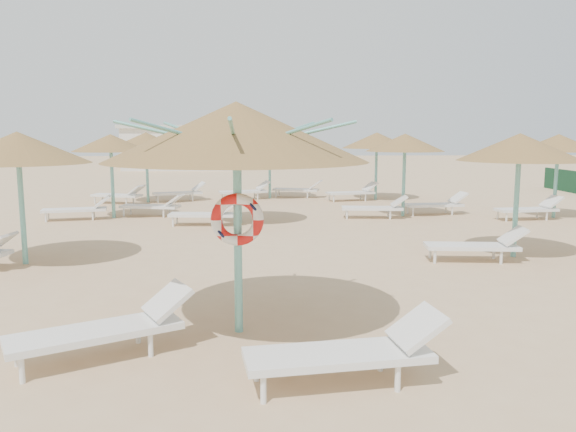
{
  "coord_description": "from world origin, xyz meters",
  "views": [
    {
      "loc": [
        -0.07,
        -7.2,
        2.68
      ],
      "look_at": [
        0.38,
        2.13,
        1.3
      ],
      "focal_mm": 35.0,
      "sensor_mm": 36.0,
      "label": 1
    }
  ],
  "objects": [
    {
      "name": "ground",
      "position": [
        0.0,
        0.0,
        0.0
      ],
      "size": [
        120.0,
        120.0,
        0.0
      ],
      "primitive_type": "plane",
      "color": "tan",
      "rests_on": "ground"
    },
    {
      "name": "main_palapa",
      "position": [
        -0.39,
        0.17,
        2.69
      ],
      "size": [
        3.45,
        3.45,
        3.09
      ],
      "color": "#67B2AA",
      "rests_on": "ground"
    },
    {
      "name": "lounger_main_a",
      "position": [
        -1.93,
        -0.63,
        0.37
      ],
      "size": [
        2.19,
        1.58,
        0.78
      ],
      "rotation": [
        0.0,
        0.0,
        0.49
      ],
      "color": "white",
      "rests_on": "ground"
    },
    {
      "name": "lounger_main_b",
      "position": [
        0.88,
        -1.51,
        0.37
      ],
      "size": [
        2.22,
        0.93,
        0.78
      ],
      "rotation": [
        0.0,
        0.0,
        0.14
      ],
      "color": "white",
      "rests_on": "ground"
    },
    {
      "name": "palapa_field",
      "position": [
        1.54,
        10.22,
        2.3
      ],
      "size": [
        19.61,
        14.34,
        2.72
      ],
      "color": "#67B2AA",
      "rests_on": "ground"
    },
    {
      "name": "service_hut",
      "position": [
        -6.0,
        35.0,
        1.64
      ],
      "size": [
        8.4,
        4.4,
        3.25
      ],
      "color": "silver",
      "rests_on": "ground"
    }
  ]
}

